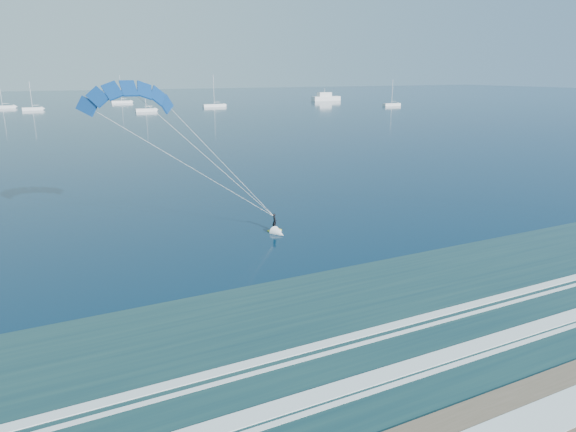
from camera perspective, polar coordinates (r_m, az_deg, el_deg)
The scene contains 8 objects.
kitesurfer_rig at distance 43.88m, azimuth -8.92°, elevation 6.34°, with size 18.76×5.31×15.24m.
motor_yacht at distance 277.44m, azimuth 4.20°, elevation 13.00°, with size 15.57×4.15×6.36m.
sailboat_2 at distance 248.45m, azimuth -29.14°, elevation 10.55°, with size 9.77×2.40×13.02m.
sailboat_3 at distance 208.39m, azimuth -15.50°, elevation 11.30°, with size 7.97×2.40×11.16m.
sailboat_4 at distance 267.88m, azimuth -17.99°, elevation 11.98°, with size 9.76×2.40×13.13m.
sailboat_5 at distance 230.71m, azimuth -8.19°, elevation 12.09°, with size 10.08×2.40×13.58m.
sailboat_6 at distance 238.99m, azimuth 11.44°, elevation 12.06°, with size 8.41×2.40×11.44m.
sailboat_7 at distance 230.71m, azimuth -26.51°, elevation 10.62°, with size 7.58×2.40×11.06m.
Camera 1 is at (-15.47, -12.74, 14.87)m, focal length 32.00 mm.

